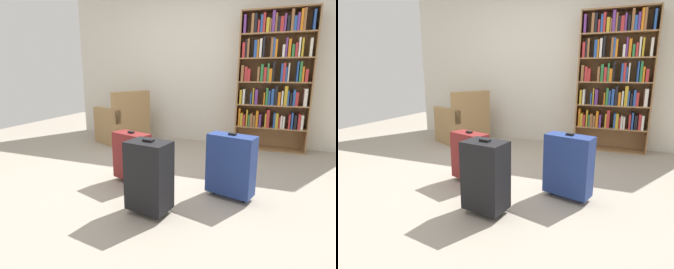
# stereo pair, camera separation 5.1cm
# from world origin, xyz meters

# --- Properties ---
(ground_plane) EXTENTS (8.54, 8.54, 0.00)m
(ground_plane) POSITION_xyz_m (0.00, 0.00, 0.00)
(ground_plane) COLOR #9E9384
(back_wall) EXTENTS (4.88, 0.10, 2.60)m
(back_wall) POSITION_xyz_m (0.00, 2.11, 1.30)
(back_wall) COLOR beige
(back_wall) RESTS_ON ground
(bookshelf) EXTENTS (1.06, 0.29, 2.10)m
(bookshelf) POSITION_xyz_m (1.18, 1.90, 1.14)
(bookshelf) COLOR olive
(bookshelf) RESTS_ON ground
(armchair) EXTENTS (0.94, 0.94, 0.90)m
(armchair) POSITION_xyz_m (-1.21, 1.48, 0.32)
(armchair) COLOR #9E7A4C
(armchair) RESTS_ON ground
(mug) EXTENTS (0.12, 0.08, 0.10)m
(mug) POSITION_xyz_m (-0.60, 1.29, 0.05)
(mug) COLOR #1959A5
(mug) RESTS_ON ground
(suitcase_black) EXTENTS (0.39, 0.31, 0.66)m
(suitcase_black) POSITION_xyz_m (0.25, -0.63, 0.35)
(suitcase_black) COLOR black
(suitcase_black) RESTS_ON ground
(suitcase_navy_blue) EXTENTS (0.48, 0.31, 0.65)m
(suitcase_navy_blue) POSITION_xyz_m (0.86, -0.08, 0.34)
(suitcase_navy_blue) COLOR navy
(suitcase_navy_blue) RESTS_ON ground
(suitcase_dark_red) EXTENTS (0.46, 0.31, 0.58)m
(suitcase_dark_red) POSITION_xyz_m (-0.21, -0.08, 0.31)
(suitcase_dark_red) COLOR maroon
(suitcase_dark_red) RESTS_ON ground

